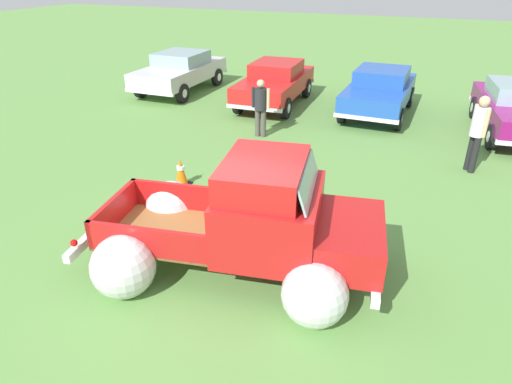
% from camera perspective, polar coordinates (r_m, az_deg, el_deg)
% --- Properties ---
extents(ground_plane, '(80.00, 80.00, 0.00)m').
position_cam_1_polar(ground_plane, '(7.40, -3.33, -9.38)').
color(ground_plane, '#609347').
extents(vintage_pickup_truck, '(4.87, 3.35, 1.96)m').
position_cam_1_polar(vintage_pickup_truck, '(6.89, -0.38, -4.76)').
color(vintage_pickup_truck, black).
rests_on(vintage_pickup_truck, ground).
extents(show_car_0, '(1.96, 4.24, 1.43)m').
position_cam_1_polar(show_car_0, '(17.74, -9.62, 15.02)').
color(show_car_0, black).
rests_on(show_car_0, ground).
extents(show_car_1, '(1.98, 4.29, 1.43)m').
position_cam_1_polar(show_car_1, '(15.72, 2.44, 13.81)').
color(show_car_1, black).
rests_on(show_car_1, ground).
extents(show_car_2, '(1.94, 4.16, 1.43)m').
position_cam_1_polar(show_car_2, '(15.16, 15.45, 12.39)').
color(show_car_2, black).
rests_on(show_car_2, ground).
extents(spectator_0, '(0.47, 0.50, 1.80)m').
position_cam_1_polar(spectator_0, '(11.44, 26.40, 7.18)').
color(spectator_0, black).
rests_on(spectator_0, ground).
extents(spectator_1, '(0.53, 0.35, 1.60)m').
position_cam_1_polar(spectator_1, '(12.57, 0.59, 11.02)').
color(spectator_1, '#4C4742').
rests_on(spectator_1, ground).
extents(lane_cone_0, '(0.36, 0.36, 0.63)m').
position_cam_1_polar(lane_cone_0, '(9.96, -9.52, 2.50)').
color(lane_cone_0, black).
rests_on(lane_cone_0, ground).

